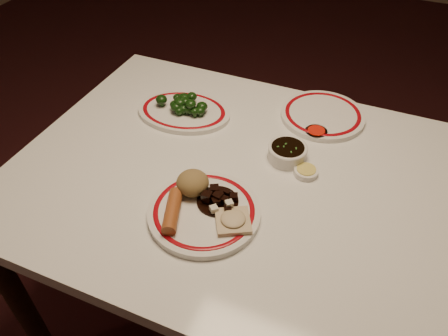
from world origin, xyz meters
TOP-DOWN VIEW (x-y plane):
  - ground at (0.00, 0.00)m, footprint 7.00×7.00m
  - dining_table at (0.00, 0.00)m, footprint 1.20×0.90m
  - main_plate at (-0.03, -0.17)m, footprint 0.33×0.33m
  - rice_mound at (-0.08, -0.12)m, footprint 0.08×0.08m
  - spring_roll at (-0.09, -0.21)m, footprint 0.07×0.13m
  - fried_wonton at (0.05, -0.18)m, footprint 0.11×0.11m
  - stirfry_heap at (-0.01, -0.13)m, footprint 0.10×0.10m
  - broccoli_plate at (-0.26, 0.18)m, footprint 0.31×0.27m
  - broccoli_pile at (-0.26, 0.18)m, footprint 0.16×0.10m
  - soy_bowl at (0.09, 0.11)m, footprint 0.10×0.10m
  - sweet_sour_dish at (0.14, 0.24)m, footprint 0.06×0.06m
  - mustard_dish at (0.15, 0.07)m, footprint 0.06×0.06m
  - far_plate at (0.13, 0.33)m, footprint 0.28×0.28m

SIDE VIEW (x-z plane):
  - ground at x=0.00m, z-range 0.00..0.00m
  - dining_table at x=0.00m, z-range 0.28..1.03m
  - sweet_sour_dish at x=0.14m, z-range 0.75..0.77m
  - mustard_dish at x=0.15m, z-range 0.75..0.77m
  - broccoli_plate at x=-0.26m, z-range 0.75..0.77m
  - far_plate at x=0.13m, z-range 0.75..0.77m
  - main_plate at x=-0.03m, z-range 0.75..0.77m
  - soy_bowl at x=0.09m, z-range 0.75..0.79m
  - fried_wonton at x=0.05m, z-range 0.77..0.79m
  - stirfry_heap at x=-0.01m, z-range 0.76..0.79m
  - spring_roll at x=-0.09m, z-range 0.77..0.80m
  - broccoli_pile at x=-0.26m, z-range 0.76..0.82m
  - rice_mound at x=-0.08m, z-range 0.77..0.83m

